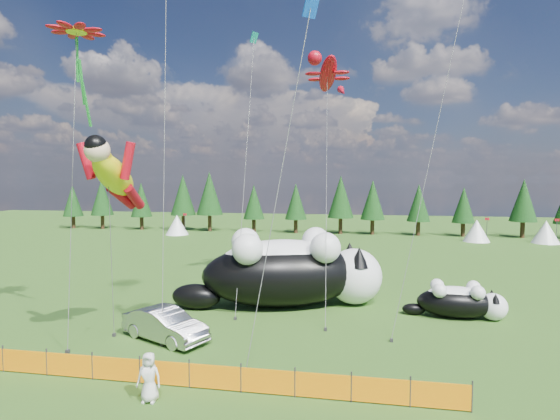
{
  "coord_description": "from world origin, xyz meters",
  "views": [
    {
      "loc": [
        7.12,
        -18.05,
        7.82
      ],
      "look_at": [
        3.22,
        4.0,
        6.25
      ],
      "focal_mm": 28.0,
      "sensor_mm": 36.0,
      "label": 1
    }
  ],
  "objects": [
    {
      "name": "gecko_kite",
      "position": [
        4.97,
        13.59,
        15.26
      ],
      "size": [
        4.28,
        12.97,
        17.86
      ],
      "color": "#B30819",
      "rests_on": "ground"
    },
    {
      "name": "diamond_kite_a",
      "position": [
        -3.12,
        4.63,
        17.11
      ],
      "size": [
        1.72,
        4.8,
        19.05
      ],
      "color": "blue",
      "rests_on": "ground"
    },
    {
      "name": "cat_large",
      "position": [
        3.16,
        8.29,
        2.25
      ],
      "size": [
        12.8,
        7.22,
        4.73
      ],
      "rotation": [
        0.0,
        0.0,
        0.29
      ],
      "color": "black",
      "rests_on": "ground"
    },
    {
      "name": "ground",
      "position": [
        0.0,
        0.0,
        0.0
      ],
      "size": [
        160.0,
        160.0,
        0.0
      ],
      "primitive_type": "plane",
      "color": "#0E3309",
      "rests_on": "ground"
    },
    {
      "name": "superhero_kite",
      "position": [
        -3.75,
        0.15,
        8.0
      ],
      "size": [
        4.36,
        4.67,
        10.0
      ],
      "color": "yellow",
      "rests_on": "ground"
    },
    {
      "name": "flower_kite",
      "position": [
        -6.05,
        1.09,
        14.65
      ],
      "size": [
        3.4,
        3.71,
        15.02
      ],
      "color": "#B30819",
      "rests_on": "ground"
    },
    {
      "name": "diamond_kite_c",
      "position": [
        5.22,
        -1.3,
        13.69
      ],
      "size": [
        2.9,
        1.77,
        15.07
      ],
      "color": "blue",
      "rests_on": "ground"
    },
    {
      "name": "tree_line",
      "position": [
        0.0,
        45.0,
        4.0
      ],
      "size": [
        90.0,
        4.0,
        8.0
      ],
      "primitive_type": null,
      "color": "black",
      "rests_on": "ground"
    },
    {
      "name": "safety_fence",
      "position": [
        0.0,
        -3.0,
        0.5
      ],
      "size": [
        22.06,
        0.06,
        1.1
      ],
      "color": "#262626",
      "rests_on": "ground"
    },
    {
      "name": "festival_tents",
      "position": [
        11.0,
        40.0,
        1.4
      ],
      "size": [
        50.0,
        3.2,
        2.8
      ],
      "primitive_type": null,
      "color": "white",
      "rests_on": "ground"
    },
    {
      "name": "spectator_e",
      "position": [
        -0.02,
        -4.2,
        0.88
      ],
      "size": [
        0.9,
        0.63,
        1.76
      ],
      "primitive_type": "imported",
      "rotation": [
        0.0,
        0.0,
        0.08
      ],
      "color": "silver",
      "rests_on": "ground"
    },
    {
      "name": "diamond_kite_d",
      "position": [
        0.09,
        11.3,
        16.46
      ],
      "size": [
        0.85,
        7.26,
        18.7
      ],
      "color": "#0C907E",
      "rests_on": "ground"
    },
    {
      "name": "car",
      "position": [
        -2.01,
        1.44,
        0.77
      ],
      "size": [
        4.93,
        3.44,
        1.54
      ],
      "primitive_type": "imported",
      "rotation": [
        0.0,
        0.0,
        1.14
      ],
      "color": "#ACADB1",
      "rests_on": "ground"
    },
    {
      "name": "cat_small",
      "position": [
        12.94,
        7.58,
        0.97
      ],
      "size": [
        5.66,
        2.22,
        2.04
      ],
      "rotation": [
        0.0,
        0.0,
        -0.06
      ],
      "color": "black",
      "rests_on": "ground"
    }
  ]
}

